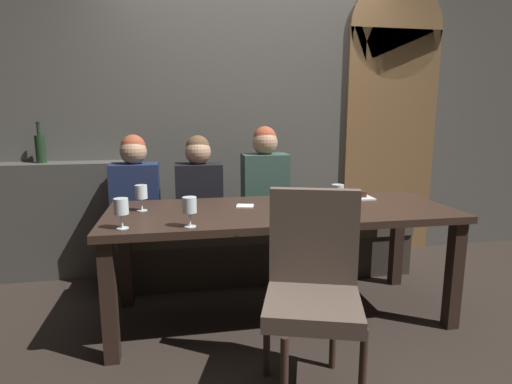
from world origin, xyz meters
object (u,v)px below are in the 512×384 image
object	(u,v)px
wine_glass_center_back	(338,192)
wine_glass_near_left	(121,207)
dessert_plate	(359,196)
wine_glass_far_right	(141,193)
wine_glass_end_left	(190,206)
fork_on_table	(339,198)
diner_bearded	(199,185)
wine_bottle_dark_red	(40,148)
chair_near_side	(313,279)
banquette_bench	(260,250)
dining_table	(281,222)
diner_redhead	(135,186)
diner_far_end	(265,179)
espresso_cup	(308,196)

from	to	relation	value
wine_glass_center_back	wine_glass_near_left	world-z (taller)	same
wine_glass_center_back	dessert_plate	bearing A→B (deg)	47.94
wine_glass_far_right	wine_glass_end_left	world-z (taller)	same
dessert_plate	fork_on_table	xyz separation A→B (m)	(-0.14, 0.03, -0.01)
diner_bearded	wine_bottle_dark_red	xyz separation A→B (m)	(-1.24, 0.36, 0.28)
chair_near_side	wine_glass_far_right	distance (m)	1.22
wine_glass_near_left	wine_glass_end_left	bearing A→B (deg)	-5.09
wine_bottle_dark_red	dessert_plate	distance (m)	2.52
banquette_bench	wine_glass_center_back	bearing A→B (deg)	-67.20
diner_bearded	wine_bottle_dark_red	bearing A→B (deg)	163.64
banquette_bench	dessert_plate	bearing A→B (deg)	-37.27
dining_table	diner_redhead	distance (m)	1.22
diner_far_end	wine_glass_far_right	xyz separation A→B (m)	(-0.91, -0.59, 0.03)
wine_glass_near_left	wine_glass_end_left	world-z (taller)	same
chair_near_side	wine_bottle_dark_red	xyz separation A→B (m)	(-1.71, 1.78, 0.51)
banquette_bench	wine_bottle_dark_red	bearing A→B (deg)	168.38
chair_near_side	diner_bearded	xyz separation A→B (m)	(-0.47, 1.42, 0.23)
chair_near_side	diner_redhead	world-z (taller)	diner_redhead
banquette_bench	wine_glass_end_left	xyz separation A→B (m)	(-0.59, -1.03, 0.62)
banquette_bench	wine_glass_center_back	world-z (taller)	wine_glass_center_back
chair_near_side	diner_far_end	xyz separation A→B (m)	(0.05, 1.42, 0.27)
diner_redhead	diner_bearded	size ratio (longest dim) A/B	1.01
banquette_bench	diner_bearded	xyz separation A→B (m)	(-0.49, -0.01, 0.56)
wine_bottle_dark_red	espresso_cup	bearing A→B (deg)	-22.47
wine_glass_end_left	diner_redhead	bearing A→B (deg)	110.22
chair_near_side	banquette_bench	bearing A→B (deg)	89.25
chair_near_side	dessert_plate	size ratio (longest dim) A/B	5.16
diner_bearded	espresso_cup	distance (m)	0.88
dining_table	wine_glass_end_left	xyz separation A→B (m)	(-0.59, -0.33, 0.20)
wine_glass_far_right	fork_on_table	distance (m)	1.38
diner_far_end	espresso_cup	xyz separation A→B (m)	(0.22, -0.46, -0.06)
wine_bottle_dark_red	wine_glass_center_back	distance (m)	2.38
espresso_cup	dessert_plate	world-z (taller)	espresso_cup
diner_bearded	wine_glass_center_back	size ratio (longest dim) A/B	4.43
diner_bearded	fork_on_table	xyz separation A→B (m)	(0.98, -0.45, -0.05)
wine_glass_end_left	chair_near_side	bearing A→B (deg)	-34.45
diner_bearded	diner_far_end	size ratio (longest dim) A/B	0.92
banquette_bench	wine_glass_near_left	bearing A→B (deg)	-133.26
wine_glass_near_left	wine_glass_end_left	xyz separation A→B (m)	(0.36, -0.03, -0.00)
diner_redhead	espresso_cup	distance (m)	1.32
wine_glass_far_right	wine_glass_near_left	world-z (taller)	same
dining_table	chair_near_side	bearing A→B (deg)	-91.47
chair_near_side	diner_bearded	size ratio (longest dim) A/B	1.35
dining_table	diner_far_end	xyz separation A→B (m)	(0.04, 0.69, 0.17)
wine_glass_center_back	dining_table	bearing A→B (deg)	162.70
wine_bottle_dark_red	fork_on_table	bearing A→B (deg)	-20.09
diner_far_end	wine_glass_near_left	size ratio (longest dim) A/B	4.83
wine_glass_far_right	fork_on_table	world-z (taller)	wine_glass_far_right
diner_bearded	dessert_plate	xyz separation A→B (m)	(1.12, -0.47, -0.04)
diner_bearded	wine_glass_far_right	size ratio (longest dim) A/B	4.43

